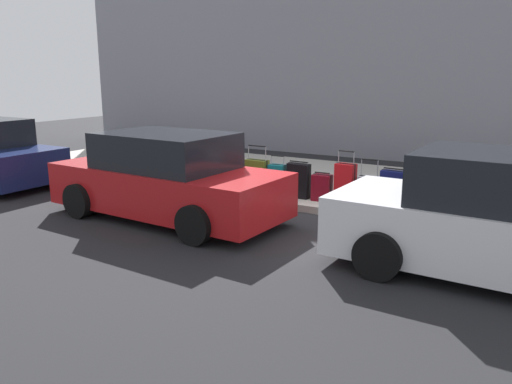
% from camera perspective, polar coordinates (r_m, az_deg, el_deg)
% --- Properties ---
extents(ground_plane, '(40.00, 40.00, 0.00)m').
position_cam_1_polar(ground_plane, '(9.95, 2.99, -1.97)').
color(ground_plane, black).
extents(sidewalk_curb, '(18.00, 5.00, 0.14)m').
position_cam_1_polar(sidewalk_curb, '(12.14, 8.45, 1.04)').
color(sidewalk_curb, '#ADA89E').
rests_on(sidewalk_curb, ground_plane).
extents(building_facade_sidewalk_side, '(24.00, 3.00, 8.86)m').
position_cam_1_polar(building_facade_sidewalk_side, '(17.38, 16.47, 18.74)').
color(building_facade_sidewalk_side, gray).
rests_on(building_facade_sidewalk_side, ground_plane).
extents(suitcase_teal_0, '(0.40, 0.26, 0.69)m').
position_cam_1_polar(suitcase_teal_0, '(9.45, 21.17, -0.82)').
color(suitcase_teal_0, '#0F606B').
rests_on(suitcase_teal_0, sidewalk_curb).
extents(suitcase_olive_1, '(0.40, 0.22, 0.71)m').
position_cam_1_polar(suitcase_olive_1, '(9.47, 18.29, -0.49)').
color(suitcase_olive_1, '#59601E').
rests_on(suitcase_olive_1, sidewalk_curb).
extents(suitcase_navy_2, '(0.49, 0.25, 0.80)m').
position_cam_1_polar(suitcase_navy_2, '(9.53, 15.21, 0.09)').
color(suitcase_navy_2, navy).
rests_on(suitcase_navy_2, sidewalk_curb).
extents(suitcase_silver_3, '(0.38, 0.27, 0.91)m').
position_cam_1_polar(suitcase_silver_3, '(9.81, 12.51, 0.10)').
color(suitcase_silver_3, '#9EA0A8').
rests_on(suitcase_silver_3, sidewalk_curb).
extents(suitcase_red_4, '(0.40, 0.26, 1.03)m').
position_cam_1_polar(suitcase_red_4, '(9.93, 10.00, 0.96)').
color(suitcase_red_4, red).
rests_on(suitcase_red_4, sidewalk_curb).
extents(suitcase_maroon_5, '(0.38, 0.26, 0.58)m').
position_cam_1_polar(suitcase_maroon_5, '(10.08, 7.42, 0.49)').
color(suitcase_maroon_5, maroon).
rests_on(suitcase_maroon_5, sidewalk_curb).
extents(suitcase_black_6, '(0.47, 0.21, 0.76)m').
position_cam_1_polar(suitcase_black_6, '(10.25, 4.80, 1.28)').
color(suitcase_black_6, black).
rests_on(suitcase_black_6, sidewalk_curb).
extents(suitcase_teal_7, '(0.35, 0.25, 0.83)m').
position_cam_1_polar(suitcase_teal_7, '(10.48, 2.41, 1.40)').
color(suitcase_teal_7, '#0F606B').
rests_on(suitcase_teal_7, sidewalk_curb).
extents(suitcase_olive_8, '(0.49, 0.24, 1.00)m').
position_cam_1_polar(suitcase_olive_8, '(10.74, 0.12, 1.84)').
color(suitcase_olive_8, '#59601E').
rests_on(suitcase_olive_8, sidewalk_curb).
extents(suitcase_navy_9, '(0.45, 0.24, 0.77)m').
position_cam_1_polar(suitcase_navy_9, '(11.04, -2.34, 1.70)').
color(suitcase_navy_9, navy).
rests_on(suitcase_navy_9, sidewalk_curb).
extents(suitcase_silver_10, '(0.44, 0.23, 0.79)m').
position_cam_1_polar(suitcase_silver_10, '(11.24, -4.83, 2.42)').
color(suitcase_silver_10, '#9EA0A8').
rests_on(suitcase_silver_10, sidewalk_curb).
extents(suitcase_red_11, '(0.38, 0.21, 0.89)m').
position_cam_1_polar(suitcase_red_11, '(11.58, -6.68, 2.48)').
color(suitcase_red_11, red).
rests_on(suitcase_red_11, sidewalk_curb).
extents(fire_hydrant, '(0.39, 0.21, 0.80)m').
position_cam_1_polar(fire_hydrant, '(12.03, -9.56, 3.24)').
color(fire_hydrant, '#99999E').
rests_on(fire_hydrant, sidewalk_curb).
extents(bollard_post, '(0.13, 0.13, 0.95)m').
position_cam_1_polar(bollard_post, '(12.42, -12.75, 3.68)').
color(bollard_post, '#333338').
rests_on(bollard_post, sidewalk_curb).
extents(parked_car_white_0, '(4.59, 2.16, 1.63)m').
position_cam_1_polar(parked_car_white_0, '(7.18, 26.81, -3.06)').
color(parked_car_white_0, silver).
rests_on(parked_car_white_0, ground_plane).
extents(parked_car_red_1, '(4.53, 2.16, 1.57)m').
position_cam_1_polar(parked_car_red_1, '(9.33, -9.99, 1.49)').
color(parked_car_red_1, '#AD1619').
rests_on(parked_car_red_1, ground_plane).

